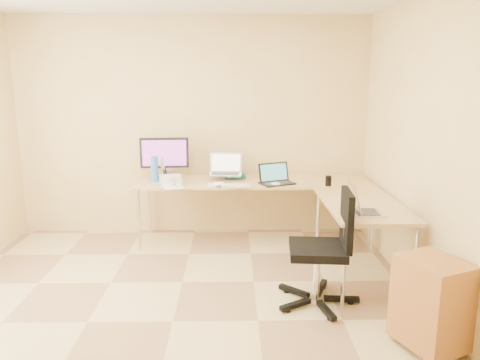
{
  "coord_description": "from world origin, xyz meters",
  "views": [
    {
      "loc": [
        0.47,
        -3.34,
        1.88
      ],
      "look_at": [
        0.55,
        1.1,
        0.9
      ],
      "focal_mm": 34.7,
      "sensor_mm": 36.0,
      "label": 1
    }
  ],
  "objects_px": {
    "mug": "(173,183)",
    "desk_fan": "(169,166)",
    "laptop_center": "(225,165)",
    "keyboard": "(229,185)",
    "water_bottle": "(155,169)",
    "monitor": "(165,158)",
    "desk_return": "(360,240)",
    "laptop_return": "(367,201)",
    "desk_main": "(254,211)",
    "office_chair": "(317,247)",
    "cabinet": "(431,302)",
    "laptop_black": "(277,174)"
  },
  "relations": [
    {
      "from": "mug",
      "to": "desk_fan",
      "type": "height_order",
      "value": "desk_fan"
    },
    {
      "from": "laptop_center",
      "to": "desk_fan",
      "type": "height_order",
      "value": "laptop_center"
    },
    {
      "from": "keyboard",
      "to": "water_bottle",
      "type": "height_order",
      "value": "water_bottle"
    },
    {
      "from": "mug",
      "to": "water_bottle",
      "type": "height_order",
      "value": "water_bottle"
    },
    {
      "from": "monitor",
      "to": "keyboard",
      "type": "height_order",
      "value": "monitor"
    },
    {
      "from": "desk_return",
      "to": "mug",
      "type": "relative_size",
      "value": 15.25
    },
    {
      "from": "desk_return",
      "to": "mug",
      "type": "distance_m",
      "value": 2.05
    },
    {
      "from": "water_bottle",
      "to": "laptop_center",
      "type": "bearing_deg",
      "value": 8.88
    },
    {
      "from": "monitor",
      "to": "laptop_return",
      "type": "height_order",
      "value": "monitor"
    },
    {
      "from": "desk_main",
      "to": "office_chair",
      "type": "height_order",
      "value": "office_chair"
    },
    {
      "from": "monitor",
      "to": "laptop_center",
      "type": "bearing_deg",
      "value": -9.25
    },
    {
      "from": "desk_return",
      "to": "water_bottle",
      "type": "distance_m",
      "value": 2.36
    },
    {
      "from": "laptop_center",
      "to": "office_chair",
      "type": "relative_size",
      "value": 0.38
    },
    {
      "from": "office_chair",
      "to": "cabinet",
      "type": "height_order",
      "value": "office_chair"
    },
    {
      "from": "laptop_black",
      "to": "desk_fan",
      "type": "relative_size",
      "value": 1.32
    },
    {
      "from": "laptop_black",
      "to": "desk_fan",
      "type": "distance_m",
      "value": 1.31
    },
    {
      "from": "keyboard",
      "to": "mug",
      "type": "distance_m",
      "value": 0.61
    },
    {
      "from": "keyboard",
      "to": "office_chair",
      "type": "bearing_deg",
      "value": -55.06
    },
    {
      "from": "laptop_black",
      "to": "office_chair",
      "type": "xyz_separation_m",
      "value": [
        0.21,
        -1.36,
        -0.34
      ]
    },
    {
      "from": "desk_fan",
      "to": "office_chair",
      "type": "relative_size",
      "value": 0.28
    },
    {
      "from": "monitor",
      "to": "water_bottle",
      "type": "height_order",
      "value": "monitor"
    },
    {
      "from": "laptop_center",
      "to": "cabinet",
      "type": "bearing_deg",
      "value": -53.91
    },
    {
      "from": "desk_main",
      "to": "desk_return",
      "type": "height_order",
      "value": "same"
    },
    {
      "from": "keyboard",
      "to": "laptop_return",
      "type": "distance_m",
      "value": 1.6
    },
    {
      "from": "laptop_black",
      "to": "laptop_return",
      "type": "bearing_deg",
      "value": -83.8
    },
    {
      "from": "desk_return",
      "to": "keyboard",
      "type": "bearing_deg",
      "value": 150.93
    },
    {
      "from": "monitor",
      "to": "cabinet",
      "type": "distance_m",
      "value": 3.29
    },
    {
      "from": "laptop_center",
      "to": "keyboard",
      "type": "xyz_separation_m",
      "value": [
        0.04,
        -0.37,
        -0.16
      ]
    },
    {
      "from": "laptop_center",
      "to": "keyboard",
      "type": "distance_m",
      "value": 0.41
    },
    {
      "from": "desk_return",
      "to": "laptop_center",
      "type": "xyz_separation_m",
      "value": [
        -1.31,
        1.07,
        0.54
      ]
    },
    {
      "from": "water_bottle",
      "to": "cabinet",
      "type": "bearing_deg",
      "value": -44.48
    },
    {
      "from": "cabinet",
      "to": "water_bottle",
      "type": "bearing_deg",
      "value": 112.19
    },
    {
      "from": "mug",
      "to": "desk_fan",
      "type": "distance_m",
      "value": 0.5
    },
    {
      "from": "monitor",
      "to": "office_chair",
      "type": "height_order",
      "value": "monitor"
    },
    {
      "from": "mug",
      "to": "laptop_center",
      "type": "bearing_deg",
      "value": 31.81
    },
    {
      "from": "desk_fan",
      "to": "cabinet",
      "type": "bearing_deg",
      "value": -74.1
    },
    {
      "from": "keyboard",
      "to": "mug",
      "type": "bearing_deg",
      "value": -177.43
    },
    {
      "from": "monitor",
      "to": "laptop_center",
      "type": "distance_m",
      "value": 0.71
    },
    {
      "from": "desk_fan",
      "to": "laptop_black",
      "type": "bearing_deg",
      "value": -42.31
    },
    {
      "from": "desk_return",
      "to": "laptop_center",
      "type": "bearing_deg",
      "value": 140.62
    },
    {
      "from": "laptop_return",
      "to": "office_chair",
      "type": "distance_m",
      "value": 0.6
    },
    {
      "from": "desk_main",
      "to": "laptop_black",
      "type": "xyz_separation_m",
      "value": [
        0.25,
        -0.19,
        0.48
      ]
    },
    {
      "from": "desk_main",
      "to": "mug",
      "type": "relative_size",
      "value": 31.09
    },
    {
      "from": "desk_fan",
      "to": "desk_return",
      "type": "bearing_deg",
      "value": -56.17
    },
    {
      "from": "keyboard",
      "to": "office_chair",
      "type": "distance_m",
      "value": 1.48
    },
    {
      "from": "laptop_center",
      "to": "cabinet",
      "type": "distance_m",
      "value": 2.8
    },
    {
      "from": "desk_main",
      "to": "monitor",
      "type": "relative_size",
      "value": 4.73
    },
    {
      "from": "desk_return",
      "to": "water_bottle",
      "type": "relative_size",
      "value": 4.49
    },
    {
      "from": "laptop_black",
      "to": "cabinet",
      "type": "bearing_deg",
      "value": -90.42
    },
    {
      "from": "desk_main",
      "to": "desk_return",
      "type": "relative_size",
      "value": 2.04
    }
  ]
}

